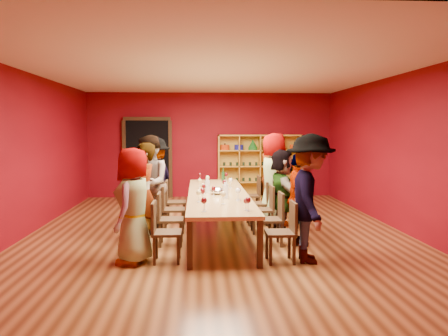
{
  "coord_description": "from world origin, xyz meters",
  "views": [
    {
      "loc": [
        -0.37,
        -8.11,
        1.94
      ],
      "look_at": [
        0.17,
        0.85,
        1.15
      ],
      "focal_mm": 35.0,
      "sensor_mm": 36.0,
      "label": 1
    }
  ],
  "objects": [
    {
      "name": "wine_glass_6",
      "position": [
        0.36,
        -1.84,
        0.9
      ],
      "size": [
        0.09,
        0.09,
        0.21
      ],
      "color": "white",
      "rests_on": "tasting_table"
    },
    {
      "name": "person_right_0",
      "position": [
        1.27,
        -1.89,
        0.94
      ],
      "size": [
        0.66,
        1.27,
        1.88
      ],
      "primitive_type": "imported",
      "rotation": [
        0.0,
        0.0,
        1.43
      ],
      "color": "#D28C97",
      "rests_on": "ground"
    },
    {
      "name": "wine_glass_10",
      "position": [
        0.15,
        0.45,
        0.9
      ],
      "size": [
        0.08,
        0.08,
        0.2
      ],
      "color": "white",
      "rests_on": "tasting_table"
    },
    {
      "name": "wine_glass_11",
      "position": [
        0.28,
        1.92,
        0.9
      ],
      "size": [
        0.08,
        0.08,
        0.2
      ],
      "color": "white",
      "rests_on": "tasting_table"
    },
    {
      "name": "doorway",
      "position": [
        -1.8,
        4.43,
        1.12
      ],
      "size": [
        1.4,
        0.17,
        2.3
      ],
      "color": "black",
      "rests_on": "ground"
    },
    {
      "name": "chair_person_left_1",
      "position": [
        -0.91,
        -0.85,
        0.5
      ],
      "size": [
        0.42,
        0.42,
        0.89
      ],
      "color": "black",
      "rests_on": "ground"
    },
    {
      "name": "room_shell",
      "position": [
        0.0,
        0.0,
        1.5
      ],
      "size": [
        7.1,
        9.1,
        3.04
      ],
      "color": "#552F16",
      "rests_on": "ground"
    },
    {
      "name": "chair_person_left_3",
      "position": [
        -0.91,
        0.93,
        0.5
      ],
      "size": [
        0.42,
        0.42,
        0.89
      ],
      "color": "black",
      "rests_on": "ground"
    },
    {
      "name": "wine_glass_14",
      "position": [
        0.29,
        -0.91,
        0.91
      ],
      "size": [
        0.09,
        0.09,
        0.22
      ],
      "color": "white",
      "rests_on": "tasting_table"
    },
    {
      "name": "chair_person_right_3",
      "position": [
        0.91,
        0.66,
        0.5
      ],
      "size": [
        0.42,
        0.42,
        0.89
      ],
      "color": "black",
      "rests_on": "ground"
    },
    {
      "name": "wine_glass_13",
      "position": [
        -0.27,
        -1.69,
        0.88
      ],
      "size": [
        0.07,
        0.07,
        0.18
      ],
      "color": "white",
      "rests_on": "tasting_table"
    },
    {
      "name": "wine_glass_16",
      "position": [
        0.03,
        -1.23,
        0.9
      ],
      "size": [
        0.09,
        0.09,
        0.21
      ],
      "color": "white",
      "rests_on": "tasting_table"
    },
    {
      "name": "wine_glass_4",
      "position": [
        0.34,
        -1.76,
        0.88
      ],
      "size": [
        0.07,
        0.07,
        0.18
      ],
      "color": "white",
      "rests_on": "tasting_table"
    },
    {
      "name": "person_right_3",
      "position": [
        1.18,
        0.66,
        0.94
      ],
      "size": [
        0.63,
        0.98,
        1.87
      ],
      "primitive_type": "imported",
      "rotation": [
        0.0,
        0.0,
        1.72
      ],
      "color": "white",
      "rests_on": "ground"
    },
    {
      "name": "wine_glass_0",
      "position": [
        -0.33,
        1.91,
        0.89
      ],
      "size": [
        0.08,
        0.08,
        0.2
      ],
      "color": "white",
      "rests_on": "tasting_table"
    },
    {
      "name": "person_right_2",
      "position": [
        1.21,
        -0.05,
        0.79
      ],
      "size": [
        0.59,
        1.5,
        1.58
      ],
      "primitive_type": "imported",
      "rotation": [
        0.0,
        0.0,
        1.69
      ],
      "color": "pink",
      "rests_on": "ground"
    },
    {
      "name": "person_right_1",
      "position": [
        1.31,
        -0.95,
        0.77
      ],
      "size": [
        0.62,
        0.98,
        1.55
      ],
      "primitive_type": "imported",
      "rotation": [
        0.0,
        0.0,
        1.33
      ],
      "color": "#5E7FC2",
      "rests_on": "ground"
    },
    {
      "name": "chair_person_right_0",
      "position": [
        0.91,
        -1.89,
        0.5
      ],
      "size": [
        0.42,
        0.42,
        0.89
      ],
      "color": "black",
      "rests_on": "ground"
    },
    {
      "name": "tasting_table",
      "position": [
        0.0,
        0.0,
        0.7
      ],
      "size": [
        1.1,
        4.5,
        0.75
      ],
      "color": "#A47F44",
      "rests_on": "ground"
    },
    {
      "name": "chair_person_left_0",
      "position": [
        -0.91,
        -1.79,
        0.5
      ],
      "size": [
        0.42,
        0.42,
        0.89
      ],
      "color": "black",
      "rests_on": "ground"
    },
    {
      "name": "wine_glass_15",
      "position": [
        -0.26,
        -0.09,
        0.88
      ],
      "size": [
        0.07,
        0.07,
        0.19
      ],
      "color": "white",
      "rests_on": "tasting_table"
    },
    {
      "name": "spittoon_bowl",
      "position": [
        -0.01,
        -0.13,
        0.81
      ],
      "size": [
        0.26,
        0.26,
        0.14
      ],
      "primitive_type": "ellipsoid",
      "color": "silver",
      "rests_on": "tasting_table"
    },
    {
      "name": "wine_glass_9",
      "position": [
        -0.29,
        -1.86,
        0.91
      ],
      "size": [
        0.09,
        0.09,
        0.22
      ],
      "color": "white",
      "rests_on": "tasting_table"
    },
    {
      "name": "chair_person_left_2",
      "position": [
        -0.91,
        0.09,
        0.5
      ],
      "size": [
        0.42,
        0.42,
        0.89
      ],
      "color": "black",
      "rests_on": "ground"
    },
    {
      "name": "person_left_0",
      "position": [
        -1.31,
        -1.79,
        0.84
      ],
      "size": [
        0.63,
        0.9,
        1.68
      ],
      "primitive_type": "imported",
      "rotation": [
        0.0,
        0.0,
        -1.81
      ],
      "color": "#5C85BE",
      "rests_on": "ground"
    },
    {
      "name": "chair_person_right_1",
      "position": [
        0.91,
        -0.95,
        0.5
      ],
      "size": [
        0.42,
        0.42,
        0.89
      ],
      "color": "black",
      "rests_on": "ground"
    },
    {
      "name": "wine_bottle",
      "position": [
        0.21,
        1.9,
        0.87
      ],
      "size": [
        0.08,
        0.08,
        0.31
      ],
      "color": "#133616",
      "rests_on": "tasting_table"
    },
    {
      "name": "person_right_4",
      "position": [
        1.24,
        1.74,
        0.88
      ],
      "size": [
        0.5,
        0.67,
        1.76
      ],
      "primitive_type": "imported",
      "rotation": [
        0.0,
        0.0,
        1.63
      ],
      "color": "#5F94C5",
      "rests_on": "ground"
    },
    {
      "name": "chair_person_right_4",
      "position": [
        0.91,
        1.74,
        0.5
      ],
      "size": [
        0.42,
        0.42,
        0.89
      ],
      "color": "black",
      "rests_on": "ground"
    },
    {
      "name": "wine_glass_12",
      "position": [
        -0.16,
        1.23,
        0.9
      ],
      "size": [
        0.08,
        0.08,
        0.21
      ],
      "color": "white",
      "rests_on": "tasting_table"
    },
    {
      "name": "person_left_1",
      "position": [
        -1.27,
        -0.85,
        0.86
      ],
      "size": [
        0.49,
        0.65,
        1.72
      ],
      "primitive_type": "imported",
      "rotation": [
        0.0,
        0.0,
        -1.52
      ],
      "color": "beige",
      "rests_on": "ground"
    },
    {
      "name": "wine_glass_8",
      "position": [
        -0.36,
        -1.0,
        0.9
      ],
      "size": [
        0.08,
        0.08,
        0.21
      ],
      "color": "white",
      "rests_on": "tasting_table"
    },
    {
      "name": "shelving_unit",
      "position": [
        1.4,
        4.32,
        0.98
      ],
      "size": [
        2.4,
        0.4,
        1.8
      ],
      "color": "gold",
      "rests_on": "ground"
    },
    {
      "name": "wine_glass_17",
      "position": [
        -0.28,
        0.02,
        0.88
      ],
      "size": [
        0.07,
        0.07,
        0.19
      ],
      "color": "white",
      "rests_on": "tasting_table"
    },
    {
      "name": "carafe_a",
      "position": [
        -0.2,
        0.1,
        0.87
      ],
      "size": [
        0.12,
        0.12,
        0.26
      ],
      "color": "white",
      "rests_on": "tasting_table"
    },
    {
      "name": "wine_glass_1",
      "position": [
        0.3,
        0.73,
        0.9
      ],
      "size": [
        0.08,
        0.08,
        0.2
      ],
      "color": "white",
      "rests_on": "tasting_table"
    },
    {
      "name": "person_left_3",
      "position": [
        -1.26,
        0.93,
        0.9
      ],
      "size": [
        0.88,
        1.25,
        1.79
      ],
      "primitive_type": "imported",
      "rotation": [
        0.0,
        0.0,
        -1.95
      ],
      "color": "#BF8085",
      "rests_on": "ground"
    },
    {
      "name": "wine_glass_3",
      "position": [
        0.31,
        -0.78,
        0.9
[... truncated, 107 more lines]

